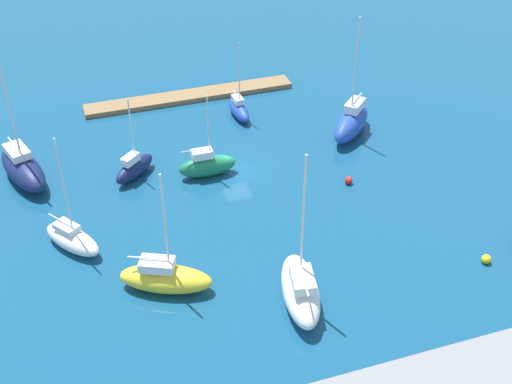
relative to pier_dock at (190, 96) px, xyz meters
name	(u,v)px	position (x,y,z in m)	size (l,w,h in m)	color
water	(236,170)	(-0.72, 15.17, -0.27)	(160.00, 160.00, 0.00)	navy
pier_dock	(190,96)	(0.00, 0.00, 0.00)	(23.02, 2.46, 0.55)	olive
sailboat_blue_far_north	(352,122)	(-13.48, 12.72, 1.22)	(6.62, 6.52, 12.55)	#2347B2
sailboat_navy_center_basin	(134,168)	(8.43, 13.32, 0.73)	(4.64, 4.32, 7.91)	#141E4C
sailboat_white_far_south	(72,239)	(14.84, 21.74, 0.68)	(4.93, 5.74, 10.33)	white
sailboat_yellow_off_beacon	(165,277)	(8.81, 28.62, 0.85)	(7.30, 5.12, 10.33)	yellow
sailboat_green_west_end	(207,165)	(2.06, 15.14, 0.86)	(5.32, 1.88, 8.15)	#19724C
sailboat_blue_lone_north	(239,109)	(-3.91, 5.65, 0.62)	(1.70, 4.73, 8.42)	#2347B2
sailboat_navy_outer_mooring	(23,168)	(18.03, 10.73, 1.09)	(5.11, 8.40, 12.76)	#141E4C
sailboat_white_inner_mooring	(301,289)	(-0.06, 33.15, 1.11)	(3.99, 7.66, 12.54)	white
mooring_buoy_red	(349,180)	(-9.72, 20.45, 0.08)	(0.71, 0.71, 0.71)	red
mooring_buoy_yellow	(486,259)	(-15.37, 33.58, 0.10)	(0.75, 0.75, 0.75)	yellow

